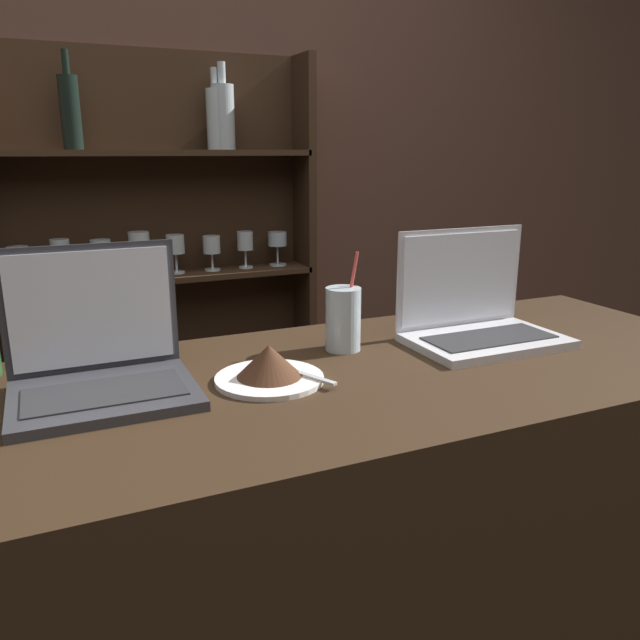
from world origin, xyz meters
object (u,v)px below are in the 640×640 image
object	(u,v)px
cake_plate	(269,367)
water_glass	(343,319)
laptop_far	(476,316)
laptop_near	(100,362)

from	to	relation	value
cake_plate	water_glass	world-z (taller)	water_glass
laptop_far	cake_plate	world-z (taller)	laptop_far
laptop_far	cake_plate	distance (m)	0.52
laptop_far	water_glass	xyz separation A→B (m)	(-0.30, 0.06, 0.01)
laptop_far	cake_plate	bearing A→B (deg)	-173.32
laptop_near	cake_plate	bearing A→B (deg)	-14.00
water_glass	laptop_far	bearing A→B (deg)	-10.71
laptop_near	water_glass	distance (m)	0.50
cake_plate	laptop_near	bearing A→B (deg)	166.00
laptop_near	cake_plate	distance (m)	0.30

